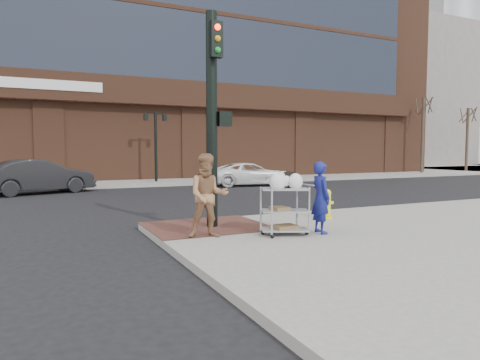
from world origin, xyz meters
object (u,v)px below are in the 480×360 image
traffic_signal_pole (213,113)px  sedan_dark (39,176)px  pedestrian_tan (208,196)px  utility_cart (285,206)px  lamp_post (156,139)px  woman_blue (321,197)px  fire_hydrant (327,204)px  minivan_white (250,174)px

traffic_signal_pole → sedan_dark: traffic_signal_pole is taller
traffic_signal_pole → pedestrian_tan: traffic_signal_pole is taller
traffic_signal_pole → utility_cart: size_ratio=3.67×
lamp_post → utility_cart: size_ratio=2.94×
woman_blue → fire_hydrant: 2.11m
pedestrian_tan → minivan_white: pedestrian_tan is taller
lamp_post → pedestrian_tan: 16.68m
minivan_white → fire_hydrant: (-3.70, -12.00, -0.09)m
sedan_dark → fire_hydrant: bearing=-170.1°
pedestrian_tan → fire_hydrant: (3.75, 0.96, -0.48)m
traffic_signal_pole → pedestrian_tan: bearing=-116.8°
lamp_post → fire_hydrant: bearing=-87.3°
woman_blue → pedestrian_tan: (-2.39, 0.61, 0.09)m
sedan_dark → minivan_white: (10.62, -0.11, -0.15)m
sedan_dark → utility_cart: size_ratio=3.47×
traffic_signal_pole → minivan_white: bearing=59.8°
lamp_post → traffic_signal_pole: traffic_signal_pole is taller
pedestrian_tan → utility_cart: pedestrian_tan is taller
fire_hydrant → lamp_post: bearing=92.7°
minivan_white → utility_cart: utility_cart is taller
utility_cart → fire_hydrant: bearing=33.2°
traffic_signal_pole → sedan_dark: (-3.73, 11.96, -2.05)m
fire_hydrant → utility_cart: bearing=-146.8°
minivan_white → woman_blue: bearing=165.0°
woman_blue → minivan_white: 14.49m
traffic_signal_pole → fire_hydrant: traffic_signal_pole is taller
fire_hydrant → woman_blue: bearing=-130.8°
pedestrian_tan → fire_hydrant: size_ratio=2.24×
traffic_signal_pole → woman_blue: (1.83, -1.71, -1.89)m
traffic_signal_pole → minivan_white: (6.89, 11.86, -2.20)m
lamp_post → utility_cart: lamp_post is taller
woman_blue → sedan_dark: size_ratio=0.33×
lamp_post → sedan_dark: (-6.21, -3.26, -1.84)m
sedan_dark → utility_cart: 14.34m
traffic_signal_pole → minivan_white: size_ratio=1.10×
traffic_signal_pole → fire_hydrant: size_ratio=6.42×
sedan_dark → traffic_signal_pole: bearing=177.4°
traffic_signal_pole → woman_blue: bearing=-43.1°
woman_blue → utility_cart: woman_blue is taller
traffic_signal_pole → woman_blue: 3.15m
lamp_post → utility_cart: (-1.46, -16.79, -1.85)m
lamp_post → fire_hydrant: size_ratio=5.14×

